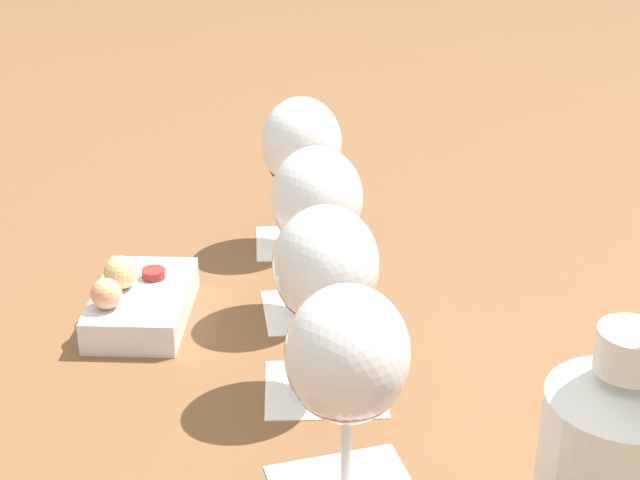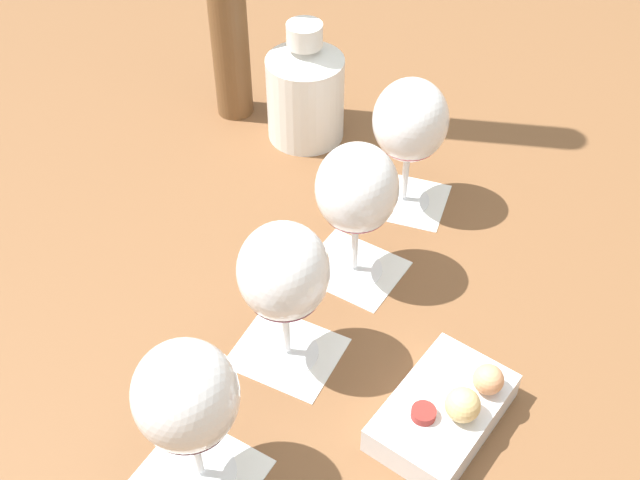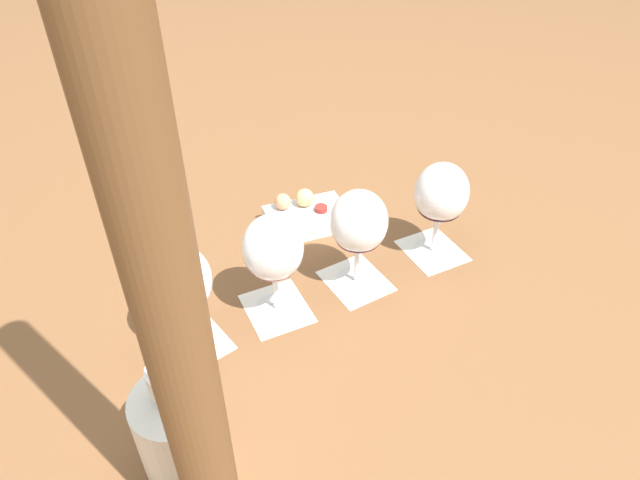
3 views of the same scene
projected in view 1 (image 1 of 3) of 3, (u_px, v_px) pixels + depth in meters
ground_plane at (321, 344)px, 0.99m from camera, size 8.00×8.00×0.00m
tasting_card_1 at (325, 388)px, 0.92m from camera, size 0.15×0.15×0.00m
tasting_card_2 at (317, 309)px, 1.05m from camera, size 0.15×0.15×0.00m
tasting_card_3 at (302, 242)px, 1.20m from camera, size 0.15×0.15×0.00m
wine_glass_0 at (347, 363)px, 0.73m from camera, size 0.10×0.10×0.18m
wine_glass_1 at (326, 273)px, 0.86m from camera, size 0.10×0.10×0.18m
wine_glass_2 at (317, 206)px, 1.00m from camera, size 0.10×0.10×0.18m
wine_glass_3 at (301, 149)px, 1.15m from camera, size 0.10×0.10×0.18m
ceramic_vase at (615, 452)px, 0.71m from camera, size 0.11×0.11×0.18m
snack_dish at (139, 301)px, 1.03m from camera, size 0.18×0.17×0.07m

